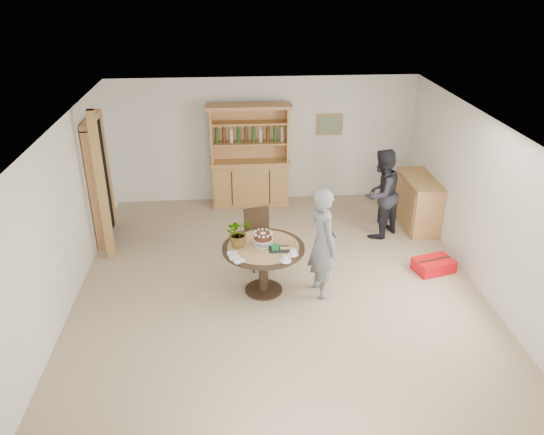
{
  "coord_description": "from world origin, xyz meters",
  "views": [
    {
      "loc": [
        -0.62,
        -6.66,
        4.45
      ],
      "look_at": [
        -0.08,
        0.36,
        1.05
      ],
      "focal_mm": 35.0,
      "sensor_mm": 36.0,
      "label": 1
    }
  ],
  "objects_px": {
    "hutch": "(250,172)",
    "dining_table": "(263,256)",
    "dining_chair": "(259,234)",
    "red_suitcase": "(434,265)",
    "teen_boy": "(323,243)",
    "adult_person": "(381,194)",
    "sideboard": "(418,202)"
  },
  "relations": [
    {
      "from": "sideboard",
      "to": "dining_table",
      "type": "relative_size",
      "value": 1.05
    },
    {
      "from": "red_suitcase",
      "to": "dining_table",
      "type": "bearing_deg",
      "value": 172.02
    },
    {
      "from": "dining_chair",
      "to": "teen_boy",
      "type": "distance_m",
      "value": 1.31
    },
    {
      "from": "teen_boy",
      "to": "adult_person",
      "type": "distance_m",
      "value": 2.18
    },
    {
      "from": "dining_table",
      "to": "dining_chair",
      "type": "relative_size",
      "value": 1.27
    },
    {
      "from": "hutch",
      "to": "teen_boy",
      "type": "bearing_deg",
      "value": -74.6
    },
    {
      "from": "dining_table",
      "to": "adult_person",
      "type": "bearing_deg",
      "value": 37.29
    },
    {
      "from": "hutch",
      "to": "sideboard",
      "type": "bearing_deg",
      "value": -22.21
    },
    {
      "from": "dining_table",
      "to": "dining_chair",
      "type": "distance_m",
      "value": 0.83
    },
    {
      "from": "sideboard",
      "to": "dining_chair",
      "type": "height_order",
      "value": "dining_chair"
    },
    {
      "from": "dining_chair",
      "to": "dining_table",
      "type": "bearing_deg",
      "value": -104.35
    },
    {
      "from": "dining_chair",
      "to": "adult_person",
      "type": "distance_m",
      "value": 2.35
    },
    {
      "from": "dining_chair",
      "to": "adult_person",
      "type": "xyz_separation_m",
      "value": [
        2.18,
        0.82,
        0.27
      ]
    },
    {
      "from": "hutch",
      "to": "dining_table",
      "type": "xyz_separation_m",
      "value": [
        0.06,
        -3.22,
        -0.08
      ]
    },
    {
      "from": "teen_boy",
      "to": "adult_person",
      "type": "bearing_deg",
      "value": -50.47
    },
    {
      "from": "dining_chair",
      "to": "teen_boy",
      "type": "bearing_deg",
      "value": -62.6
    },
    {
      "from": "sideboard",
      "to": "red_suitcase",
      "type": "height_order",
      "value": "sideboard"
    },
    {
      "from": "sideboard",
      "to": "dining_chair",
      "type": "distance_m",
      "value": 3.21
    },
    {
      "from": "dining_table",
      "to": "red_suitcase",
      "type": "distance_m",
      "value": 2.8
    },
    {
      "from": "sideboard",
      "to": "dining_chair",
      "type": "relative_size",
      "value": 1.33
    },
    {
      "from": "dining_table",
      "to": "red_suitcase",
      "type": "relative_size",
      "value": 1.75
    },
    {
      "from": "sideboard",
      "to": "teen_boy",
      "type": "height_order",
      "value": "teen_boy"
    },
    {
      "from": "dining_table",
      "to": "dining_chair",
      "type": "xyz_separation_m",
      "value": [
        -0.02,
        0.83,
        -0.07
      ]
    },
    {
      "from": "sideboard",
      "to": "hutch",
      "type": "bearing_deg",
      "value": 157.79
    },
    {
      "from": "hutch",
      "to": "adult_person",
      "type": "relative_size",
      "value": 1.26
    },
    {
      "from": "adult_person",
      "to": "red_suitcase",
      "type": "distance_m",
      "value": 1.57
    },
    {
      "from": "sideboard",
      "to": "teen_boy",
      "type": "xyz_separation_m",
      "value": [
        -2.13,
        -2.08,
        0.36
      ]
    },
    {
      "from": "dining_chair",
      "to": "teen_boy",
      "type": "height_order",
      "value": "teen_boy"
    },
    {
      "from": "hutch",
      "to": "red_suitcase",
      "type": "xyz_separation_m",
      "value": [
        2.8,
        -2.86,
        -0.59
      ]
    },
    {
      "from": "hutch",
      "to": "teen_boy",
      "type": "height_order",
      "value": "hutch"
    },
    {
      "from": "red_suitcase",
      "to": "hutch",
      "type": "bearing_deg",
      "value": 118.91
    },
    {
      "from": "hutch",
      "to": "adult_person",
      "type": "xyz_separation_m",
      "value": [
        2.22,
        -1.57,
        0.12
      ]
    }
  ]
}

